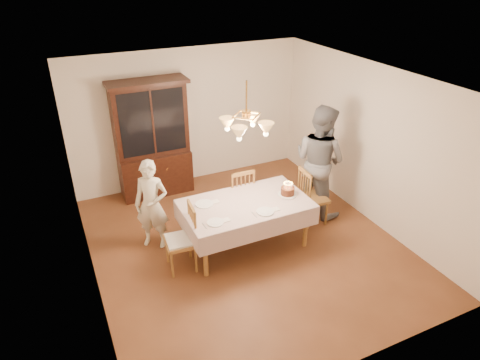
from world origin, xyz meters
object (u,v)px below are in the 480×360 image
elderly_woman (152,205)px  dining_table (246,207)px  china_hutch (152,141)px  chair_far_side (239,197)px  birthday_cake (288,191)px

elderly_woman → dining_table: bearing=7.7°
elderly_woman → china_hutch: bearing=107.3°
dining_table → elderly_woman: 1.41m
dining_table → elderly_woman: elderly_woman is taller
chair_far_side → elderly_woman: (-1.48, -0.07, 0.27)m
chair_far_side → birthday_cake: 0.96m
chair_far_side → china_hutch: bearing=122.5°
china_hutch → birthday_cake: size_ratio=7.20×
elderly_woman → birthday_cake: 2.07m
dining_table → birthday_cake: bearing=-4.5°
dining_table → birthday_cake: size_ratio=6.33×
dining_table → birthday_cake: 0.70m
elderly_woman → chair_far_side: bearing=36.4°
elderly_woman → birthday_cake: bearing=14.7°
china_hutch → birthday_cake: bearing=-57.3°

